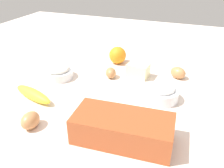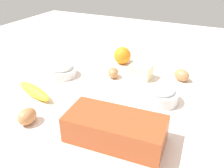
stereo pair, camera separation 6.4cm
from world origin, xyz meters
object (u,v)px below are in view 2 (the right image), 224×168
Objects in this scene: flour_bowl at (61,70)px; egg_near_butter at (113,73)px; egg_loose at (182,75)px; orange_fruit at (122,55)px; loaf_pan at (115,128)px; egg_beside_bowl at (27,116)px; butter_block at (141,71)px; banana at (34,91)px; sugar_bowl at (161,94)px.

flour_bowl is 2.13× the size of egg_near_butter.
egg_loose is (-0.27, -0.10, 0.00)m from egg_near_butter.
orange_fruit is at bearing -127.48° from flour_bowl.
flour_bowl is (0.39, -0.28, -0.01)m from loaf_pan.
flour_bowl is 1.89× the size of egg_beside_bowl.
butter_block is at bearing -115.14° from egg_beside_bowl.
banana is 0.45m from butter_block.
sugar_bowl is (-0.45, 0.02, 0.00)m from flour_bowl.
butter_block is (0.13, -0.15, -0.00)m from sugar_bowl.
flour_bowl is at bearing -87.42° from banana.
sugar_bowl is at bearing -107.53° from loaf_pan.
orange_fruit reaches higher than banana.
sugar_bowl is at bearing -159.77° from banana.
egg_beside_bowl is (0.11, 0.41, 0.00)m from egg_near_butter.
egg_beside_bowl is at bearing 82.00° from orange_fruit.
orange_fruit is at bearing -11.67° from egg_loose.
loaf_pan is at bearing 144.25° from flour_bowl.
egg_beside_bowl reaches higher than egg_loose.
egg_beside_bowl is 0.63m from egg_loose.
egg_beside_bowl is (0.08, 0.57, -0.02)m from orange_fruit.
egg_beside_bowl is 0.97× the size of egg_loose.
egg_loose is (-0.38, -0.51, -0.00)m from egg_beside_bowl.
orange_fruit reaches higher than loaf_pan.
sugar_bowl is 0.47m from banana.
loaf_pan is at bearing 111.19° from orange_fruit.
orange_fruit reaches higher than sugar_bowl.
sugar_bowl is 0.46m from egg_beside_bowl.
banana is at bearing 20.23° from sugar_bowl.
egg_loose is (-0.16, -0.05, -0.00)m from butter_block.
egg_near_butter is (0.11, 0.05, -0.01)m from butter_block.
orange_fruit is 0.31m from egg_loose.
flour_bowl reaches higher than egg_beside_bowl.
loaf_pan is at bearing 76.42° from sugar_bowl.
sugar_bowl reaches higher than banana.
sugar_bowl is at bearing 177.09° from flour_bowl.
loaf_pan is 2.25× the size of flour_bowl.
banana is (0.44, 0.16, -0.01)m from sugar_bowl.
sugar_bowl is at bearing 134.89° from orange_fruit.
egg_near_butter is (-0.21, -0.08, -0.00)m from flour_bowl.
loaf_pan is at bearing 166.14° from banana.
banana is 0.47m from orange_fruit.
sugar_bowl is 0.65× the size of banana.
sugar_bowl is 0.26m from egg_near_butter.
flour_bowl is 1.53× the size of orange_fruit.
egg_near_butter is 0.86× the size of egg_loose.
egg_near_butter is at bearing -127.37° from banana.
egg_loose reaches higher than egg_near_butter.
butter_block is 0.12m from egg_near_butter.
orange_fruit is (-0.18, -0.43, 0.02)m from banana.
loaf_pan is 3.20× the size of butter_block.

